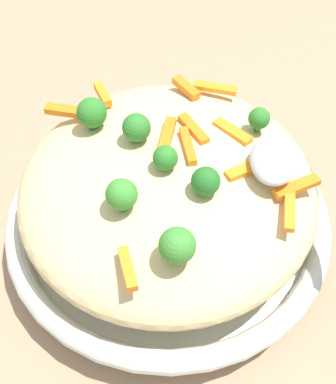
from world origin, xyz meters
The scene contains 23 objects.
ground_plane centered at (0.00, 0.00, 0.00)m, with size 2.40×2.40×0.00m, color #9E7F60.
serving_bowl centered at (0.00, 0.00, 0.03)m, with size 0.31×0.31×0.05m.
pasta_mound centered at (0.00, 0.00, 0.08)m, with size 0.28×0.27×0.08m, color #DBC689.
carrot_piece_0 centered at (0.04, -0.02, 0.12)m, with size 0.04×0.01×0.01m, color orange.
carrot_piece_1 centered at (0.11, -0.03, 0.11)m, with size 0.04×0.01×0.01m, color orange.
carrot_piece_2 centered at (0.01, -0.01, 0.12)m, with size 0.04×0.01×0.01m, color orange.
carrot_piece_3 centered at (0.05, -0.05, 0.11)m, with size 0.04×0.01×0.01m, color orange.
carrot_piece_4 centered at (0.08, 0.08, 0.11)m, with size 0.03×0.01×0.01m, color orange.
carrot_piece_5 centered at (0.00, -0.07, 0.11)m, with size 0.04×0.01×0.01m, color orange.
carrot_piece_6 centered at (0.05, 0.11, 0.11)m, with size 0.04×0.01×0.01m, color orange.
carrot_piece_7 centered at (0.02, 0.01, 0.12)m, with size 0.04×0.01×0.01m, color orange.
carrot_piece_8 centered at (0.10, 0.00, 0.11)m, with size 0.03×0.01×0.01m, color orange.
carrot_piece_9 centered at (-0.01, -0.11, 0.11)m, with size 0.04×0.01×0.01m, color orange.
carrot_piece_10 centered at (-0.04, -0.10, 0.11)m, with size 0.04×0.01×0.01m, color orange.
carrot_piece_11 centered at (-0.11, 0.01, 0.11)m, with size 0.04×0.01×0.01m, color orange.
broccoli_floret_0 centered at (-0.01, 0.00, 0.13)m, with size 0.02×0.02×0.03m.
broccoli_floret_1 centered at (-0.06, 0.03, 0.13)m, with size 0.03×0.03×0.03m.
broccoli_floret_2 centered at (-0.03, -0.04, 0.13)m, with size 0.02×0.02×0.03m.
broccoli_floret_3 centered at (-0.09, -0.02, 0.13)m, with size 0.03×0.03×0.03m.
broccoli_floret_4 centered at (0.06, -0.07, 0.12)m, with size 0.02×0.02×0.02m.
broccoli_floret_5 centered at (0.02, 0.03, 0.13)m, with size 0.03×0.03×0.03m.
broccoli_floret_6 centered at (0.03, 0.08, 0.13)m, with size 0.03×0.03×0.03m.
serving_spoon centered at (0.01, -0.11, 0.13)m, with size 0.15×0.11×0.07m.
Camera 1 is at (-0.29, -0.05, 0.42)m, focal length 46.18 mm.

